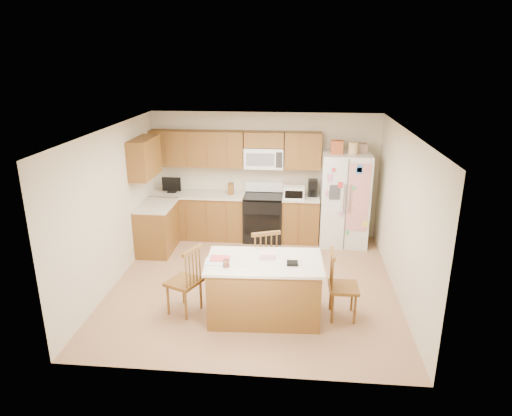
# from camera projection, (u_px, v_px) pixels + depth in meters

# --- Properties ---
(ground) EXTENTS (4.50, 4.50, 0.00)m
(ground) POSITION_uv_depth(u_px,v_px,m) (254.00, 284.00, 7.45)
(ground) COLOR #997354
(ground) RESTS_ON ground
(room_shell) EXTENTS (4.60, 4.60, 2.52)m
(room_shell) POSITION_uv_depth(u_px,v_px,m) (254.00, 200.00, 6.99)
(room_shell) COLOR beige
(room_shell) RESTS_ON ground
(cabinetry) EXTENTS (3.36, 1.56, 2.15)m
(cabinetry) POSITION_uv_depth(u_px,v_px,m) (213.00, 196.00, 8.93)
(cabinetry) COLOR brown
(cabinetry) RESTS_ON ground
(stove) EXTENTS (0.76, 0.65, 1.13)m
(stove) POSITION_uv_depth(u_px,v_px,m) (263.00, 217.00, 9.12)
(stove) COLOR black
(stove) RESTS_ON ground
(refrigerator) EXTENTS (0.90, 0.79, 2.04)m
(refrigerator) POSITION_uv_depth(u_px,v_px,m) (344.00, 198.00, 8.78)
(refrigerator) COLOR white
(refrigerator) RESTS_ON ground
(island) EXTENTS (1.63, 1.00, 0.96)m
(island) POSITION_uv_depth(u_px,v_px,m) (264.00, 288.00, 6.38)
(island) COLOR brown
(island) RESTS_ON ground
(windsor_chair_left) EXTENTS (0.56, 0.57, 1.03)m
(windsor_chair_left) POSITION_uv_depth(u_px,v_px,m) (185.00, 282.00, 6.48)
(windsor_chair_left) COLOR brown
(windsor_chair_left) RESTS_ON ground
(windsor_chair_back) EXTENTS (0.59, 0.58, 1.08)m
(windsor_chair_back) POSITION_uv_depth(u_px,v_px,m) (263.00, 263.00, 7.02)
(windsor_chair_back) COLOR brown
(windsor_chair_back) RESTS_ON ground
(windsor_chair_right) EXTENTS (0.41, 0.44, 1.00)m
(windsor_chair_right) POSITION_uv_depth(u_px,v_px,m) (342.00, 287.00, 6.37)
(windsor_chair_right) COLOR brown
(windsor_chair_right) RESTS_ON ground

